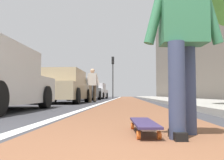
{
  "coord_description": "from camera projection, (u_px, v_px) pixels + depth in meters",
  "views": [
    {
      "loc": [
        -1.06,
        0.07,
        0.37
      ],
      "look_at": [
        10.35,
        0.76,
        1.08
      ],
      "focal_mm": 38.71,
      "sensor_mm": 36.0,
      "label": 1
    }
  ],
  "objects": [
    {
      "name": "ground_plane",
      "position": [
        128.0,
        103.0,
        10.99
      ],
      "size": [
        80.0,
        80.0,
        0.0
      ],
      "primitive_type": "plane",
      "color": "#38383D"
    },
    {
      "name": "bike_lane_paint",
      "position": [
        127.0,
        98.0,
        24.93
      ],
      "size": [
        56.0,
        2.05,
        0.0
      ],
      "primitive_type": "cube",
      "color": "brown",
      "rests_on": "ground"
    },
    {
      "name": "lane_stripe_white",
      "position": [
        114.0,
        99.0,
        21.02
      ],
      "size": [
        52.0,
        0.16,
        0.01
      ],
      "primitive_type": "cube",
      "color": "silver",
      "rests_on": "ground"
    },
    {
      "name": "sidewalk_curb",
      "position": [
        167.0,
        99.0,
        18.77
      ],
      "size": [
        52.0,
        3.2,
        0.13
      ],
      "primitive_type": "cube",
      "color": "#9E9B93",
      "rests_on": "ground"
    },
    {
      "name": "building_facade",
      "position": [
        188.0,
        26.0,
        23.03
      ],
      "size": [
        40.0,
        1.2,
        13.98
      ],
      "primitive_type": "cube",
      "color": "slate",
      "rests_on": "ground"
    },
    {
      "name": "skateboard",
      "position": [
        144.0,
        124.0,
        2.29
      ],
      "size": [
        0.85,
        0.25,
        0.11
      ],
      "color": "orange",
      "rests_on": "ground"
    },
    {
      "name": "skater_person",
      "position": [
        183.0,
        32.0,
        2.18
      ],
      "size": [
        0.47,
        0.72,
        1.64
      ],
      "color": "#384260",
      "rests_on": "ground"
    },
    {
      "name": "parked_car_mid",
      "position": [
        64.0,
        87.0,
        10.92
      ],
      "size": [
        4.25,
        1.95,
        1.49
      ],
      "color": "tan",
      "rests_on": "ground"
    },
    {
      "name": "parked_car_far",
      "position": [
        85.0,
        90.0,
        17.03
      ],
      "size": [
        4.27,
        1.98,
        1.5
      ],
      "color": "#4C5156",
      "rests_on": "ground"
    },
    {
      "name": "parked_car_end",
      "position": [
        96.0,
        92.0,
        23.32
      ],
      "size": [
        4.66,
        2.04,
        1.46
      ],
      "color": "silver",
      "rests_on": "ground"
    },
    {
      "name": "traffic_light",
      "position": [
        113.0,
        70.0,
        26.45
      ],
      "size": [
        0.33,
        0.28,
        4.56
      ],
      "color": "#2D2D2D",
      "rests_on": "ground"
    },
    {
      "name": "pedestrian_distant",
      "position": [
        92.0,
        83.0,
        12.0
      ],
      "size": [
        0.47,
        0.73,
        1.68
      ],
      "color": "brown",
      "rests_on": "ground"
    }
  ]
}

